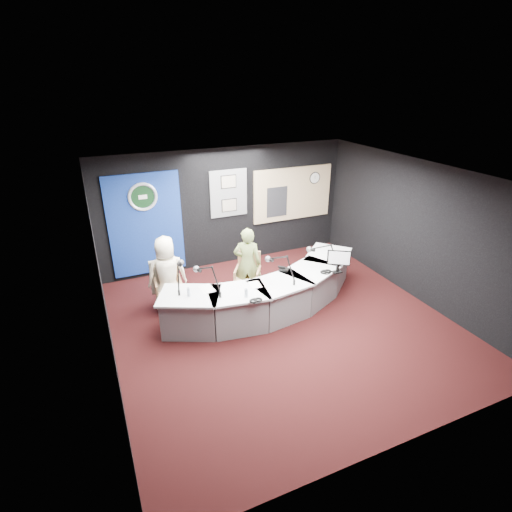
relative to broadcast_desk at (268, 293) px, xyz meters
name	(u,v)px	position (x,y,z in m)	size (l,w,h in m)	color
ground	(283,323)	(0.05, -0.55, -0.38)	(6.00, 6.00, 0.00)	black
ceiling	(288,176)	(0.05, -0.55, 2.42)	(6.00, 6.00, 0.02)	silver
wall_back	(227,208)	(0.05, 2.45, 1.02)	(6.00, 0.02, 2.80)	black
wall_front	(409,359)	(0.05, -3.55, 1.02)	(6.00, 0.02, 2.80)	black
wall_left	(103,290)	(-2.95, -0.55, 1.02)	(0.02, 6.00, 2.80)	black
wall_right	(417,231)	(3.05, -0.55, 1.02)	(0.02, 6.00, 2.80)	black
broadcast_desk	(268,293)	(0.00, 0.00, 0.00)	(4.50, 1.90, 0.75)	silver
backdrop_panel	(146,225)	(-1.85, 2.42, 0.88)	(1.60, 0.05, 2.30)	navy
agency_seal	(143,197)	(-1.85, 2.38, 1.52)	(0.63, 0.63, 0.07)	silver
seal_center	(143,197)	(-1.85, 2.38, 1.52)	(0.48, 0.48, 0.01)	black
pinboard	(229,193)	(0.10, 2.42, 1.38)	(0.90, 0.04, 1.10)	slate
framed_photo_upper	(229,182)	(0.10, 2.39, 1.65)	(0.34, 0.02, 0.27)	gray
framed_photo_lower	(229,205)	(0.10, 2.39, 1.09)	(0.34, 0.02, 0.27)	gray
booth_window_frame	(293,194)	(1.80, 2.42, 1.18)	(2.12, 0.06, 1.32)	tan
booth_glow	(293,194)	(1.80, 2.41, 1.18)	(2.00, 0.02, 1.20)	#E2B28F
equipment_rack	(277,202)	(1.35, 2.39, 1.03)	(0.55, 0.02, 0.75)	black
wall_clock	(315,178)	(2.40, 2.39, 1.52)	(0.28, 0.28, 0.01)	white
armchair_left	(168,286)	(-1.77, 0.81, 0.13)	(0.57, 0.57, 1.02)	#9D7048
armchair_right	(248,277)	(-0.17, 0.64, 0.09)	(0.53, 0.53, 0.94)	#9D7048
draped_jacket	(163,276)	(-1.81, 1.06, 0.24)	(0.50, 0.10, 0.70)	gray
person_man	(167,274)	(-1.77, 0.81, 0.40)	(0.75, 0.49, 1.54)	#FFF0CB
person_woman	(247,264)	(-0.17, 0.64, 0.39)	(0.56, 0.37, 1.54)	olive
computer_monitor	(338,257)	(1.30, -0.39, 0.70)	(0.42, 0.02, 0.28)	black
desk_phone	(284,269)	(0.39, 0.10, 0.40)	(0.18, 0.14, 0.04)	black
headphones_near	(326,272)	(1.10, -0.30, 0.39)	(0.22, 0.22, 0.04)	black
headphones_far	(256,300)	(-0.59, -0.75, 0.39)	(0.21, 0.21, 0.03)	black
paper_stack	(207,289)	(-1.23, 0.00, 0.38)	(0.23, 0.33, 0.00)	white
notepad	(255,285)	(-0.37, -0.21, 0.38)	(0.19, 0.27, 0.00)	white
boom_mic_a	(180,272)	(-1.64, 0.27, 0.68)	(0.32, 0.71, 0.60)	black
boom_mic_b	(208,276)	(-1.23, -0.10, 0.68)	(0.37, 0.69, 0.60)	black
boom_mic_c	(281,265)	(0.15, -0.22, 0.68)	(0.40, 0.68, 0.60)	black
boom_mic_d	(324,254)	(1.15, -0.11, 0.68)	(0.50, 0.61, 0.60)	black
water_bottles	(276,279)	(-0.01, -0.32, 0.46)	(3.22, 0.52, 0.18)	silver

